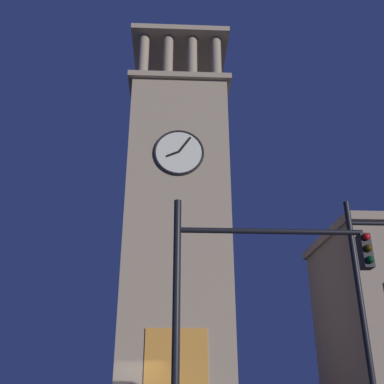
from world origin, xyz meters
TOP-DOWN VIEW (x-y plane):
  - clocktower at (-1.88, -5.54)m, footprint 6.83×8.68m
  - traffic_signal_near at (-3.15, 13.25)m, footprint 4.22×0.41m

SIDE VIEW (x-z plane):
  - traffic_signal_near at x=-3.15m, z-range 0.79..5.90m
  - clocktower at x=-1.88m, z-range -2.63..23.79m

